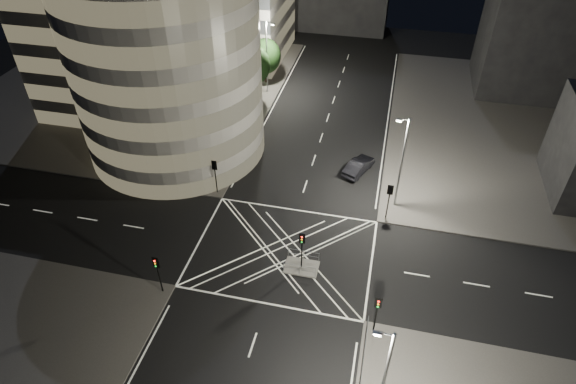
% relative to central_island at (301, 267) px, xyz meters
% --- Properties ---
extents(ground, '(120.00, 120.00, 0.00)m').
position_rel_central_island_xyz_m(ground, '(-2.00, 1.50, -0.07)').
color(ground, black).
rests_on(ground, ground).
extents(sidewalk_far_left, '(42.00, 42.00, 0.15)m').
position_rel_central_island_xyz_m(sidewalk_far_left, '(-31.00, 28.50, 0.00)').
color(sidewalk_far_left, '#4B4947').
rests_on(sidewalk_far_left, ground).
extents(sidewalk_far_right, '(42.00, 42.00, 0.15)m').
position_rel_central_island_xyz_m(sidewalk_far_right, '(27.00, 28.50, 0.00)').
color(sidewalk_far_right, '#4B4947').
rests_on(sidewalk_far_right, ground).
extents(central_island, '(3.00, 2.00, 0.15)m').
position_rel_central_island_xyz_m(central_island, '(0.00, 0.00, 0.00)').
color(central_island, slate).
rests_on(central_island, ground).
extents(office_tower_curved, '(30.00, 29.00, 27.20)m').
position_rel_central_island_xyz_m(office_tower_curved, '(-22.74, 20.24, 12.58)').
color(office_tower_curved, gray).
rests_on(office_tower_curved, sidewalk_far_left).
extents(building_right_far, '(14.00, 12.00, 15.00)m').
position_rel_central_island_xyz_m(building_right_far, '(24.00, 41.50, 7.58)').
color(building_right_far, black).
rests_on(building_right_far, sidewalk_far_right).
extents(tree_a, '(4.08, 4.08, 6.87)m').
position_rel_central_island_xyz_m(tree_a, '(-12.50, 10.50, 4.58)').
color(tree_a, black).
rests_on(tree_a, sidewalk_far_left).
extents(tree_b, '(4.14, 4.14, 6.68)m').
position_rel_central_island_xyz_m(tree_b, '(-12.50, 16.50, 4.37)').
color(tree_b, black).
rests_on(tree_b, sidewalk_far_left).
extents(tree_c, '(4.50, 4.50, 7.12)m').
position_rel_central_island_xyz_m(tree_c, '(-12.50, 22.50, 4.60)').
color(tree_c, black).
rests_on(tree_c, sidewalk_far_left).
extents(tree_d, '(4.46, 4.46, 7.77)m').
position_rel_central_island_xyz_m(tree_d, '(-12.50, 28.50, 5.27)').
color(tree_d, black).
rests_on(tree_d, sidewalk_far_left).
extents(tree_e, '(4.35, 4.35, 6.48)m').
position_rel_central_island_xyz_m(tree_e, '(-12.50, 34.50, 4.05)').
color(tree_e, black).
rests_on(tree_e, sidewalk_far_left).
extents(traffic_signal_fl, '(0.55, 0.22, 4.00)m').
position_rel_central_island_xyz_m(traffic_signal_fl, '(-10.80, 8.30, 2.84)').
color(traffic_signal_fl, black).
rests_on(traffic_signal_fl, sidewalk_far_left).
extents(traffic_signal_nl, '(0.55, 0.22, 4.00)m').
position_rel_central_island_xyz_m(traffic_signal_nl, '(-10.80, -5.30, 2.84)').
color(traffic_signal_nl, black).
rests_on(traffic_signal_nl, sidewalk_near_left).
extents(traffic_signal_fr, '(0.55, 0.22, 4.00)m').
position_rel_central_island_xyz_m(traffic_signal_fr, '(6.80, 8.30, 2.84)').
color(traffic_signal_fr, black).
rests_on(traffic_signal_fr, sidewalk_far_right).
extents(traffic_signal_nr, '(0.55, 0.22, 4.00)m').
position_rel_central_island_xyz_m(traffic_signal_nr, '(6.80, -5.30, 2.84)').
color(traffic_signal_nr, black).
rests_on(traffic_signal_nr, sidewalk_near_right).
extents(traffic_signal_island, '(0.55, 0.22, 4.00)m').
position_rel_central_island_xyz_m(traffic_signal_island, '(0.00, 0.00, 2.84)').
color(traffic_signal_island, black).
rests_on(traffic_signal_island, central_island).
extents(street_lamp_left_near, '(1.25, 0.25, 10.00)m').
position_rel_central_island_xyz_m(street_lamp_left_near, '(-11.44, 13.50, 5.47)').
color(street_lamp_left_near, slate).
rests_on(street_lamp_left_near, sidewalk_far_left).
extents(street_lamp_left_far, '(1.25, 0.25, 10.00)m').
position_rel_central_island_xyz_m(street_lamp_left_far, '(-11.44, 31.50, 5.47)').
color(street_lamp_left_far, slate).
rests_on(street_lamp_left_far, sidewalk_far_left).
extents(street_lamp_right_far, '(1.25, 0.25, 10.00)m').
position_rel_central_island_xyz_m(street_lamp_right_far, '(7.44, 10.50, 5.47)').
color(street_lamp_right_far, slate).
rests_on(street_lamp_right_far, sidewalk_far_right).
extents(street_lamp_right_near, '(1.25, 0.25, 10.00)m').
position_rel_central_island_xyz_m(street_lamp_right_near, '(7.44, -12.50, 5.47)').
color(street_lamp_right_near, slate).
rests_on(street_lamp_right_near, sidewalk_near_right).
extents(railing_island_south, '(2.80, 0.06, 1.10)m').
position_rel_central_island_xyz_m(railing_island_south, '(0.00, -0.90, 0.62)').
color(railing_island_south, slate).
rests_on(railing_island_south, central_island).
extents(railing_island_north, '(2.80, 0.06, 1.10)m').
position_rel_central_island_xyz_m(railing_island_north, '(0.00, 0.90, 0.62)').
color(railing_island_north, slate).
rests_on(railing_island_north, central_island).
extents(sedan, '(3.39, 5.06, 1.58)m').
position_rel_central_island_xyz_m(sedan, '(3.25, 15.45, 0.71)').
color(sedan, black).
rests_on(sedan, ground).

